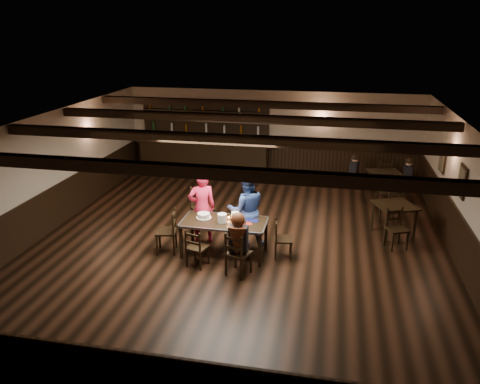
% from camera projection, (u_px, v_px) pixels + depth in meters
% --- Properties ---
extents(ground, '(10.00, 10.00, 0.00)m').
position_uv_depth(ground, '(239.00, 245.00, 10.29)').
color(ground, black).
rests_on(ground, ground).
extents(room_shell, '(9.02, 10.02, 2.71)m').
position_uv_depth(room_shell, '(240.00, 168.00, 9.73)').
color(room_shell, '#BBAE9B').
rests_on(room_shell, ground).
extents(dining_table, '(1.77, 0.89, 0.75)m').
position_uv_depth(dining_table, '(224.00, 224.00, 9.64)').
color(dining_table, black).
rests_on(dining_table, ground).
extents(chair_near_left, '(0.46, 0.45, 0.80)m').
position_uv_depth(chair_near_left, '(195.00, 246.00, 9.19)').
color(chair_near_left, black).
rests_on(chair_near_left, ground).
extents(chair_near_right, '(0.53, 0.52, 0.90)m').
position_uv_depth(chair_near_right, '(236.00, 251.00, 8.84)').
color(chair_near_right, black).
rests_on(chair_near_right, ground).
extents(chair_end_left, '(0.50, 0.51, 0.93)m').
position_uv_depth(chair_end_left, '(170.00, 228.00, 9.80)').
color(chair_end_left, black).
rests_on(chair_end_left, ground).
extents(chair_end_right, '(0.42, 0.43, 0.82)m').
position_uv_depth(chair_end_right, '(280.00, 236.00, 9.57)').
color(chair_end_right, black).
rests_on(chair_end_right, ground).
extents(chair_far_pushed, '(0.66, 0.66, 1.02)m').
position_uv_depth(chair_far_pushed, '(201.00, 204.00, 10.97)').
color(chair_far_pushed, black).
rests_on(chair_far_pushed, ground).
extents(woman_pink, '(0.70, 0.60, 1.63)m').
position_uv_depth(woman_pink, '(202.00, 207.00, 10.16)').
color(woman_pink, '#FF355A').
rests_on(woman_pink, ground).
extents(man_blue, '(0.97, 0.85, 1.67)m').
position_uv_depth(man_blue, '(246.00, 210.00, 9.97)').
color(man_blue, navy).
rests_on(man_blue, ground).
extents(seated_person, '(0.35, 0.53, 0.86)m').
position_uv_depth(seated_person, '(238.00, 235.00, 8.77)').
color(seated_person, black).
rests_on(seated_person, ground).
extents(cake, '(0.32, 0.32, 0.10)m').
position_uv_depth(cake, '(204.00, 216.00, 9.77)').
color(cake, white).
rests_on(cake, dining_table).
extents(plate_stack_a, '(0.19, 0.19, 0.18)m').
position_uv_depth(plate_stack_a, '(222.00, 218.00, 9.55)').
color(plate_stack_a, white).
rests_on(plate_stack_a, dining_table).
extents(plate_stack_b, '(0.16, 0.16, 0.19)m').
position_uv_depth(plate_stack_b, '(235.00, 216.00, 9.60)').
color(plate_stack_b, white).
rests_on(plate_stack_b, dining_table).
extents(tea_light, '(0.05, 0.05, 0.06)m').
position_uv_depth(tea_light, '(229.00, 218.00, 9.71)').
color(tea_light, '#A5A8AD').
rests_on(tea_light, dining_table).
extents(salt_shaker, '(0.03, 0.03, 0.08)m').
position_uv_depth(salt_shaker, '(241.00, 222.00, 9.46)').
color(salt_shaker, silver).
rests_on(salt_shaker, dining_table).
extents(pepper_shaker, '(0.04, 0.04, 0.10)m').
position_uv_depth(pepper_shaker, '(245.00, 223.00, 9.41)').
color(pepper_shaker, '#A5A8AD').
rests_on(pepper_shaker, dining_table).
extents(drink_glass, '(0.07, 0.07, 0.11)m').
position_uv_depth(drink_glass, '(238.00, 217.00, 9.66)').
color(drink_glass, silver).
rests_on(drink_glass, dining_table).
extents(menu_red, '(0.33, 0.30, 0.00)m').
position_uv_depth(menu_red, '(245.00, 224.00, 9.48)').
color(menu_red, maroon).
rests_on(menu_red, dining_table).
extents(menu_blue, '(0.29, 0.22, 0.00)m').
position_uv_depth(menu_blue, '(252.00, 220.00, 9.65)').
color(menu_blue, '#0E1348').
rests_on(menu_blue, dining_table).
extents(bar_counter, '(4.23, 0.70, 2.20)m').
position_uv_depth(bar_counter, '(205.00, 153.00, 14.78)').
color(bar_counter, black).
rests_on(bar_counter, ground).
extents(back_table_a, '(1.07, 1.07, 0.75)m').
position_uv_depth(back_table_a, '(395.00, 209.00, 10.54)').
color(back_table_a, black).
rests_on(back_table_a, ground).
extents(back_table_b, '(1.05, 1.05, 0.75)m').
position_uv_depth(back_table_b, '(385.00, 176.00, 12.78)').
color(back_table_b, black).
rests_on(back_table_b, ground).
extents(bg_patron_left, '(0.29, 0.38, 0.68)m').
position_uv_depth(bg_patron_left, '(354.00, 167.00, 13.10)').
color(bg_patron_left, black).
rests_on(bg_patron_left, ground).
extents(bg_patron_right, '(0.20, 0.33, 0.67)m').
position_uv_depth(bg_patron_right, '(408.00, 170.00, 12.79)').
color(bg_patron_right, black).
rests_on(bg_patron_right, ground).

